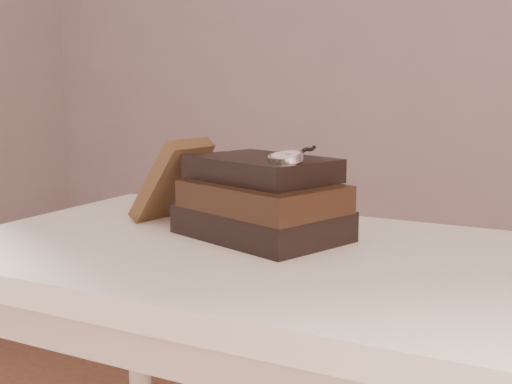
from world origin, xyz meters
The scene contains 5 objects.
table centered at (0.00, 0.35, 0.66)m, with size 1.00×0.60×0.75m.
book_stack centered at (-0.04, 0.41, 0.81)m, with size 0.31×0.26×0.13m.
journal centered at (-0.24, 0.44, 0.83)m, with size 0.03×0.11×0.17m, color #3B2616.
pocket_watch centered at (0.02, 0.37, 0.89)m, with size 0.07×0.16×0.02m.
eyeglasses centered at (-0.10, 0.52, 0.83)m, with size 0.15×0.16×0.05m.
Camera 1 is at (0.45, -0.54, 1.01)m, focal length 46.48 mm.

